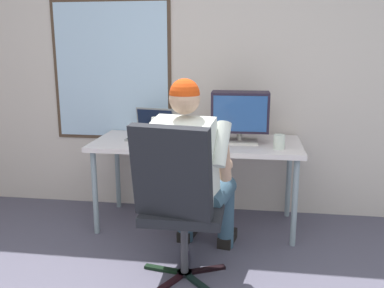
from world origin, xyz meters
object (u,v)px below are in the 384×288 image
Objects in this scene: desk at (197,148)px; person_seated at (192,170)px; laptop at (152,130)px; coffee_mug at (279,142)px; office_chair at (178,196)px; desk_speaker at (192,129)px; wine_glass at (181,131)px; crt_monitor at (240,113)px.

person_seated is at bearing -85.32° from desk.
laptop is at bearing 170.30° from desk.
person_seated is at bearing -140.33° from coffee_mug.
office_chair is 7.17× the size of desk_speaker.
person_seated is 0.57m from wine_glass.
office_chair is at bearing -89.45° from desk.
desk is at bearing 165.42° from coffee_mug.
desk_speaker reaches higher than desk.
office_chair is 7.08× the size of wine_glass.
desk is 0.93m from office_chair.
person_seated is 0.81m from desk_speaker.
crt_monitor is at bearing 70.32° from office_chair.
desk is 3.67× the size of crt_monitor.
laptop is at bearing 175.60° from crt_monitor.
desk is 11.27× the size of wine_glass.
wine_glass is at bearing 177.03° from coffee_mug.
coffee_mug is at bearing -30.50° from crt_monitor.
laptop reaches higher than desk_speaker.
crt_monitor is at bearing -17.67° from desk_speaker.
desk is 0.20m from desk_speaker.
laptop is at bearing 121.15° from person_seated.
crt_monitor reaches higher than office_chair.
wine_glass is at bearing -35.22° from laptop.
person_seated is at bearing -113.47° from crt_monitor.
desk_speaker is (-0.06, 1.06, 0.20)m from office_chair.
desk is at bearing -67.78° from desk_speaker.
desk is 0.45m from crt_monitor.
desk is 0.23m from wine_glass.
person_seated reaches higher than office_chair.
desk_speaker is at bearing 112.22° from desk.
desk_speaker is 0.76m from coffee_mug.
desk_speaker reaches higher than coffee_mug.
office_chair is at bearing -86.51° from desk_speaker.
desk is at bearing -178.39° from crt_monitor.
coffee_mug is at bearing -23.50° from desk_speaker.
office_chair is 1.06m from crt_monitor.
person_seated is 8.69× the size of wine_glass.
desk_speaker is at bearing 93.49° from office_chair.
wine_glass reaches higher than desk_speaker.
desk is 0.67m from coffee_mug.
wine_glass is at bearing 107.04° from person_seated.
laptop reaches higher than coffee_mug.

